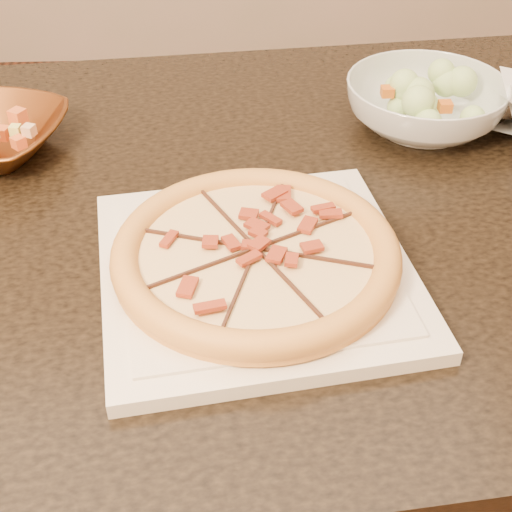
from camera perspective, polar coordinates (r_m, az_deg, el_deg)
The scene contains 6 objects.
floor at distance 1.59m, azimuth -4.27°, elevation -14.63°, with size 4.00×4.00×0.02m, color #572514.
dining_table at distance 0.98m, azimuth -6.82°, elevation -0.44°, with size 1.54×1.08×0.75m.
plate at distance 0.79m, azimuth 0.00°, elevation -1.10°, with size 0.39×0.39×0.02m.
pizza at distance 0.78m, azimuth -0.00°, elevation 0.23°, with size 0.32×0.32×0.03m.
salad_bowl at distance 1.10m, azimuth 13.34°, elevation 11.68°, with size 0.23×0.23×0.07m, color silver.
salad at distance 1.07m, azimuth 13.74°, elevation 14.24°, with size 0.11×0.11×0.04m.
Camera 1 is at (0.08, -0.95, 1.27)m, focal length 50.00 mm.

